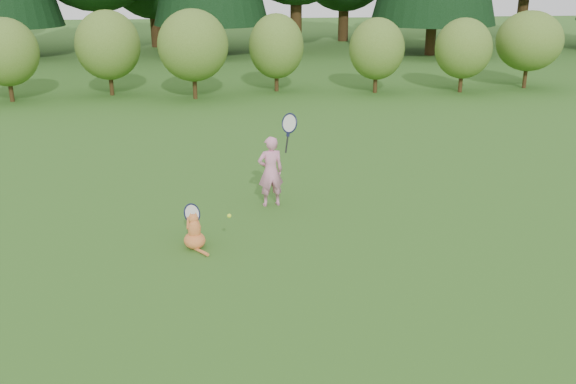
{
  "coord_description": "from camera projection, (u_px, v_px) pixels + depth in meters",
  "views": [
    {
      "loc": [
        -0.88,
        -8.59,
        3.97
      ],
      "look_at": [
        0.2,
        0.8,
        0.7
      ],
      "focal_mm": 40.0,
      "sensor_mm": 36.0,
      "label": 1
    }
  ],
  "objects": [
    {
      "name": "cat",
      "position": [
        194.0,
        229.0,
        9.64
      ],
      "size": [
        0.45,
        0.84,
        0.73
      ],
      "rotation": [
        0.0,
        0.0,
        0.17
      ],
      "color": "#D35C28",
      "rests_on": "ground"
    },
    {
      "name": "shrub_row",
      "position": [
        240.0,
        53.0,
        21.2
      ],
      "size": [
        28.0,
        3.0,
        2.8
      ],
      "primitive_type": null,
      "color": "#4A6920",
      "rests_on": "ground"
    },
    {
      "name": "ground",
      "position": [
        281.0,
        255.0,
        9.45
      ],
      "size": [
        100.0,
        100.0,
        0.0
      ],
      "primitive_type": "plane",
      "color": "#275919",
      "rests_on": "ground"
    },
    {
      "name": "tennis_ball",
      "position": [
        229.0,
        216.0,
        9.1
      ],
      "size": [
        0.06,
        0.06,
        0.06
      ],
      "color": "#CFEA1B",
      "rests_on": "ground"
    },
    {
      "name": "child",
      "position": [
        271.0,
        170.0,
        11.24
      ],
      "size": [
        0.75,
        0.52,
        1.88
      ],
      "rotation": [
        0.0,
        0.0,
        3.32
      ],
      "color": "pink",
      "rests_on": "ground"
    }
  ]
}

